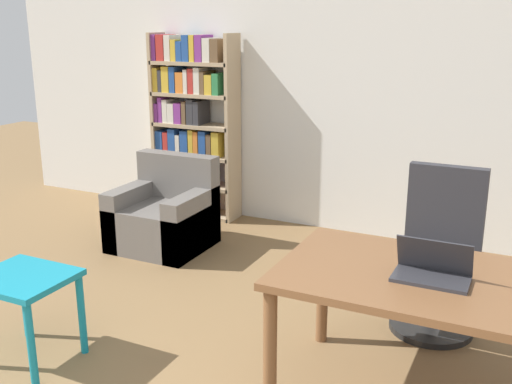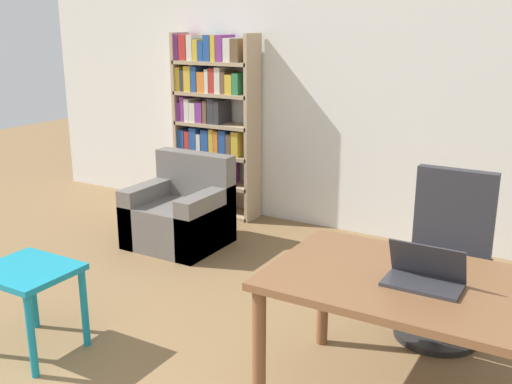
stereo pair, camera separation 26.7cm
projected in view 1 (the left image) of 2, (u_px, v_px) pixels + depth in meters
wall_back at (370, 89)px, 5.32m from camera, size 8.00×0.06×2.70m
desk at (441, 295)px, 2.94m from camera, size 1.61×0.90×0.72m
laptop at (432, 270)px, 2.90m from camera, size 0.36×0.21×0.20m
office_chair at (438, 257)px, 3.83m from camera, size 0.53×0.53×1.05m
side_table_blue at (24, 291)px, 3.43m from camera, size 0.53×0.47×0.54m
armchair at (164, 217)px, 5.27m from camera, size 0.78×0.71×0.79m
bookshelf at (190, 125)px, 6.00m from camera, size 0.89×0.28×1.83m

